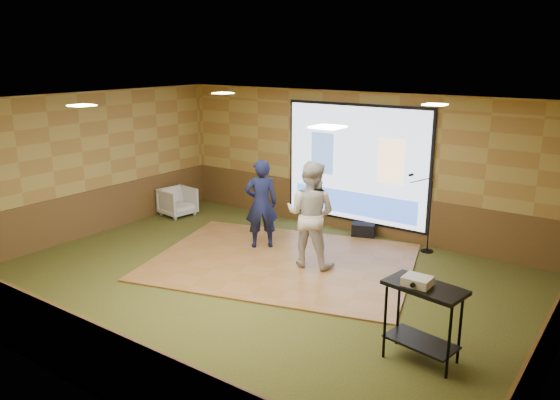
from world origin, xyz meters
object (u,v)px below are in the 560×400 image
Objects in this scene: banquet_chair at (178,202)px; duffel_bag at (363,230)px; player_right at (310,214)px; mic_stand at (426,227)px; player_left at (261,204)px; projector_screen at (356,165)px; av_table at (423,308)px; dance_floor at (282,261)px; projector at (417,281)px.

banquet_chair is 1.57× the size of duffel_bag.
player_right is 1.26× the size of mic_stand.
banquet_chair is at bearing -22.38° from player_right.
player_left is 3.77× the size of duffel_bag.
projector_screen is at bearing 149.75° from mic_stand.
mic_stand is 2.07× the size of banquet_chair.
av_table is at bearing 109.52° from player_left.
duffel_bag is at bearing 155.47° from mic_stand.
projector reaches higher than dance_floor.
dance_floor is 3.85m from projector.
av_table is at bearing -52.59° from projector_screen.
mic_stand reaches higher than projector.
projector_screen reaches higher than dance_floor.
player_right is (0.52, 0.13, 0.97)m from dance_floor.
projector_screen is 1.89× the size of player_left.
projector_screen is 2.78m from dance_floor.
banquet_chair is (-4.30, 0.91, -0.66)m from player_right.
av_table is at bearing -27.18° from dance_floor.
av_table reaches higher than dance_floor.
duffel_bag is (4.33, 1.13, -0.19)m from banquet_chair.
av_table is 7.64m from banquet_chair.
av_table is at bearing -91.62° from mic_stand.
player_left is 3.23m from mic_stand.
projector is at bearing -103.36° from banquet_chair.
player_right reaches higher than mic_stand.
player_right is (0.30, -2.23, -0.48)m from projector_screen.
player_left is at bearing -127.10° from duffel_bag.
projector_screen is 7.10× the size of duffel_bag.
projector reaches higher than av_table.
banquet_chair is at bearing 158.84° from av_table.
projector_screen is at bearing -92.84° from player_right.
projector is at bearing -53.65° from projector_screen.
av_table reaches higher than banquet_chair.
banquet_chair is (-5.70, -1.07, -0.16)m from mic_stand.
player_right reaches higher than dance_floor.
banquet_chair is (-7.03, 2.80, -0.74)m from projector.
projector_screen reaches higher than player_left.
player_right is at bearing 13.83° from dance_floor.
mic_stand is at bearing -2.60° from duffel_bag.
projector_screen is at bearing 84.50° from dance_floor.
mic_stand is (1.70, -0.25, -0.98)m from projector_screen.
projector is (3.26, -1.76, 1.06)m from dance_floor.
projector_screen reaches higher than av_table.
projector_screen is 1.98m from mic_stand.
projector reaches higher than duffel_bag.
banquet_chair is at bearing -55.42° from player_left.
mic_stand is (1.40, 1.98, -0.50)m from player_right.
mic_stand reaches higher than av_table.
dance_floor is 3.93m from banquet_chair.
player_left is 3.12m from banquet_chair.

